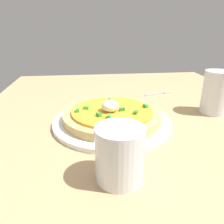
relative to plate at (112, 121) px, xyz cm
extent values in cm
cube|color=tan|center=(-5.22, 6.14, -2.02)|extent=(103.31, 86.00, 2.97)
cylinder|color=white|center=(0.00, 0.00, 0.00)|extent=(28.97, 28.97, 1.07)
cylinder|color=tan|center=(0.00, 0.00, 1.52)|extent=(23.93, 23.93, 1.97)
cylinder|color=gold|center=(0.00, 0.00, 2.80)|extent=(19.78, 19.78, 0.61)
ellipsoid|color=white|center=(0.75, -0.54, 4.47)|extent=(4.21, 4.21, 2.72)
cube|color=green|center=(-1.08, -6.27, 3.51)|extent=(1.08, 1.43, 0.80)
cube|color=#347E3A|center=(-1.96, -0.09, 3.51)|extent=(1.47, 1.17, 0.80)
cube|color=#36892B|center=(0.95, 2.34, 3.51)|extent=(0.97, 1.38, 0.80)
cube|color=green|center=(0.29, -8.32, 3.51)|extent=(1.28, 0.80, 0.80)
cube|color=green|center=(3.58, -3.42, 3.51)|extent=(1.51, 1.37, 0.80)
cube|color=green|center=(4.75, -1.26, 3.51)|extent=(1.45, 1.11, 0.80)
cube|color=green|center=(3.13, 5.25, 3.51)|extent=(1.51, 1.37, 0.80)
cube|color=green|center=(-0.71, 8.52, 3.51)|extent=(1.48, 1.21, 0.80)
cube|color=#2B8236|center=(-6.08, 0.00, 3.51)|extent=(1.35, 0.91, 0.80)
cylinder|color=silver|center=(-3.97, 28.79, 5.31)|extent=(7.16, 7.16, 11.69)
cylinder|color=#BD892F|center=(-3.97, 28.79, 2.97)|extent=(6.30, 6.30, 6.20)
cylinder|color=silver|center=(20.76, -1.21, 3.97)|extent=(7.66, 7.66, 9.01)
cylinder|color=orange|center=(20.76, -1.21, 2.10)|extent=(6.74, 6.74, 4.47)
cube|color=#B7B7BC|center=(-21.70, 17.60, -0.28)|extent=(3.03, 7.53, 0.50)
cube|color=#B7B7BC|center=(-23.37, 22.60, -0.28)|extent=(2.22, 3.10, 0.50)
camera|label=1|loc=(49.08, -5.67, 22.64)|focal=34.94mm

